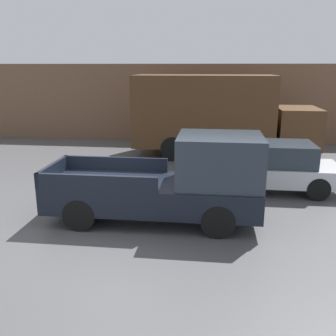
# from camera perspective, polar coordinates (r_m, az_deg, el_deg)

# --- Properties ---
(ground_plane) EXTENTS (60.00, 60.00, 0.00)m
(ground_plane) POSITION_cam_1_polar(r_m,az_deg,el_deg) (9.69, -9.56, -8.55)
(ground_plane) COLOR #4C4C4F
(building_wall) EXTENTS (28.00, 0.15, 4.00)m
(building_wall) POSITION_cam_1_polar(r_m,az_deg,el_deg) (19.95, -0.69, 9.86)
(building_wall) COLOR brown
(building_wall) RESTS_ON ground
(pickup_truck) EXTENTS (5.38, 1.93, 2.27)m
(pickup_truck) POSITION_cam_1_polar(r_m,az_deg,el_deg) (9.46, 1.01, -2.18)
(pickup_truck) COLOR black
(pickup_truck) RESTS_ON ground
(car) EXTENTS (4.39, 1.84, 1.56)m
(car) POSITION_cam_1_polar(r_m,az_deg,el_deg) (12.37, 15.30, 0.25)
(car) COLOR silver
(car) RESTS_ON ground
(delivery_truck) EXTENTS (7.83, 2.57, 3.52)m
(delivery_truck) POSITION_cam_1_polar(r_m,az_deg,el_deg) (16.57, 7.32, 8.23)
(delivery_truck) COLOR #472D19
(delivery_truck) RESTS_ON ground
(newspaper_box) EXTENTS (0.45, 0.40, 1.13)m
(newspaper_box) POSITION_cam_1_polar(r_m,az_deg,el_deg) (19.92, -2.81, 5.68)
(newspaper_box) COLOR gold
(newspaper_box) RESTS_ON ground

